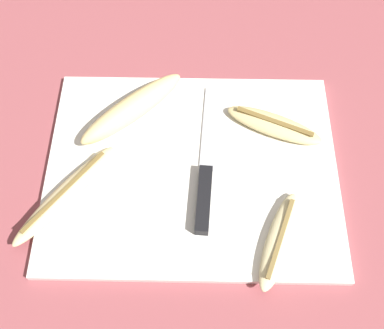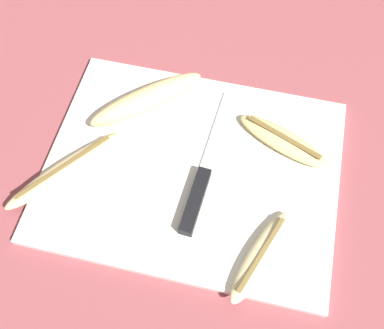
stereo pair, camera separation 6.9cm
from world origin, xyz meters
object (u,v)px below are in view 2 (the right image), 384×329
(banana_soft_right, at_px, (261,256))
(banana_mellow_near, at_px, (65,170))
(knife, at_px, (201,185))
(banana_golden_short, at_px, (147,99))
(banana_spotted_left, at_px, (283,141))

(banana_soft_right, bearing_deg, banana_mellow_near, 168.16)
(knife, height_order, banana_soft_right, banana_soft_right)
(knife, distance_m, banana_golden_short, 0.17)
(banana_mellow_near, relative_size, banana_soft_right, 1.16)
(banana_golden_short, distance_m, banana_soft_right, 0.31)
(knife, distance_m, banana_mellow_near, 0.21)
(banana_golden_short, relative_size, banana_soft_right, 1.12)
(banana_spotted_left, distance_m, banana_golden_short, 0.23)
(banana_spotted_left, bearing_deg, knife, -136.73)
(banana_mellow_near, xyz_separation_m, banana_soft_right, (0.31, -0.07, -0.00))
(banana_mellow_near, distance_m, banana_golden_short, 0.17)
(knife, bearing_deg, banana_mellow_near, -169.82)
(banana_mellow_near, bearing_deg, banana_spotted_left, 21.93)
(banana_mellow_near, relative_size, banana_golden_short, 1.03)
(banana_soft_right, bearing_deg, banana_golden_short, 136.10)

